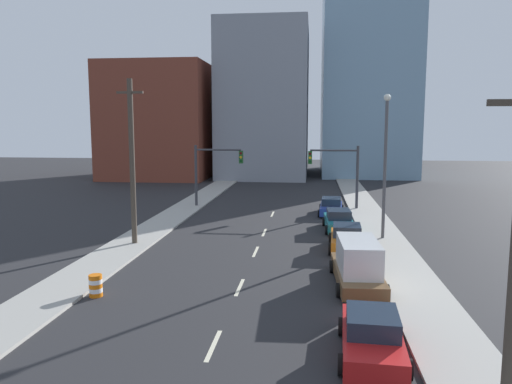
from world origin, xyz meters
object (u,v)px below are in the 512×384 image
object	(u,v)px
traffic_signal_right	(342,168)
box_truck_brown	(358,264)
sedan_teal	(339,221)
traffic_signal_left	(210,167)
sedan_orange	(347,238)
sedan_red	(372,336)
utility_pole_left_mid	(132,161)
traffic_barrel	(96,286)
sedan_blue	(331,207)
street_lamp	(385,157)

from	to	relation	value
traffic_signal_right	box_truck_brown	xyz separation A→B (m)	(-0.44, -20.89, -2.60)
traffic_signal_right	sedan_teal	size ratio (longest dim) A/B	1.16
traffic_signal_left	sedan_orange	xyz separation A→B (m)	(11.01, -14.32, -2.91)
sedan_red	utility_pole_left_mid	bearing A→B (deg)	136.55
sedan_orange	sedan_teal	xyz separation A→B (m)	(-0.18, 5.54, -0.03)
box_truck_brown	sedan_teal	world-z (taller)	box_truck_brown
sedan_red	box_truck_brown	size ratio (longest dim) A/B	0.79
sedan_orange	traffic_signal_left	bearing A→B (deg)	129.87
traffic_barrel	sedan_blue	size ratio (longest dim) A/B	0.20
traffic_signal_right	street_lamp	size ratio (longest dim) A/B	0.60
sedan_orange	sedan_blue	distance (m)	11.78
sedan_orange	sedan_blue	size ratio (longest dim) A/B	0.94
traffic_signal_right	sedan_orange	distance (m)	14.62
traffic_barrel	sedan_orange	xyz separation A→B (m)	(11.16, 9.34, 0.21)
street_lamp	sedan_blue	world-z (taller)	street_lamp
traffic_signal_right	street_lamp	distance (m)	11.73
box_truck_brown	sedan_blue	xyz separation A→B (m)	(-0.51, 18.34, -0.37)
sedan_red	sedan_orange	distance (m)	13.62
street_lamp	sedan_teal	xyz separation A→B (m)	(-2.64, 2.66, -4.60)
box_truck_brown	street_lamp	bearing A→B (deg)	73.29
traffic_signal_right	utility_pole_left_mid	size ratio (longest dim) A/B	0.55
sedan_teal	sedan_blue	distance (m)	6.23
traffic_signal_left	utility_pole_left_mid	bearing A→B (deg)	-96.87
sedan_orange	traffic_barrel	bearing A→B (deg)	-137.76
traffic_barrel	sedan_orange	distance (m)	14.55
sedan_orange	sedan_blue	bearing A→B (deg)	94.56
traffic_barrel	sedan_teal	world-z (taller)	sedan_teal
traffic_barrel	sedan_orange	size ratio (longest dim) A/B	0.22
traffic_signal_right	sedan_red	xyz separation A→B (m)	(-0.61, -27.94, -2.95)
sedan_blue	traffic_barrel	bearing A→B (deg)	-113.76
traffic_barrel	sedan_teal	distance (m)	18.50
box_truck_brown	sedan_teal	bearing A→B (deg)	88.71
traffic_signal_right	box_truck_brown	bearing A→B (deg)	-91.20
sedan_teal	sedan_blue	xyz separation A→B (m)	(-0.28, 6.23, -0.03)
traffic_barrel	sedan_teal	xyz separation A→B (m)	(10.98, 14.88, 0.18)
sedan_teal	box_truck_brown	bearing A→B (deg)	-91.26
utility_pole_left_mid	sedan_red	size ratio (longest dim) A/B	2.15
traffic_signal_right	sedan_orange	xyz separation A→B (m)	(-0.49, -14.32, -2.91)
sedan_red	sedan_blue	size ratio (longest dim) A/B	1.00
traffic_signal_left	traffic_barrel	distance (m)	23.87
traffic_barrel	street_lamp	world-z (taller)	street_lamp
traffic_signal_right	sedan_blue	bearing A→B (deg)	-110.44
box_truck_brown	sedan_blue	world-z (taller)	box_truck_brown
utility_pole_left_mid	sedan_red	xyz separation A→B (m)	(12.64, -13.40, -4.45)
street_lamp	sedan_blue	xyz separation A→B (m)	(-2.93, 8.89, -4.63)
traffic_signal_right	box_truck_brown	size ratio (longest dim) A/B	0.94
street_lamp	sedan_blue	bearing A→B (deg)	108.21
sedan_red	sedan_orange	size ratio (longest dim) A/B	1.07
traffic_signal_left	street_lamp	xyz separation A→B (m)	(13.47, -11.44, 1.66)
sedan_orange	sedan_blue	world-z (taller)	sedan_orange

